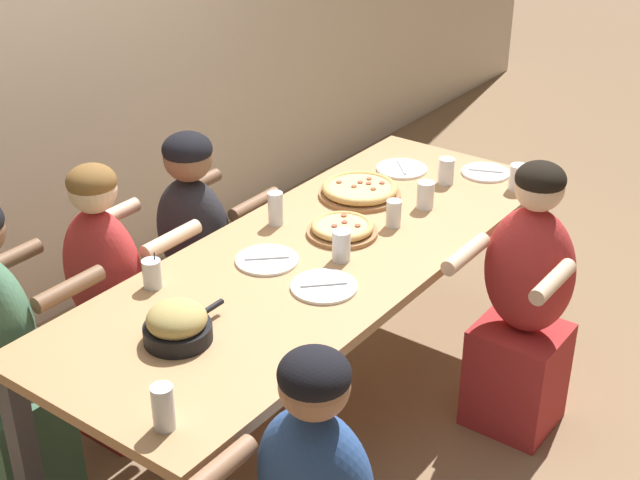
# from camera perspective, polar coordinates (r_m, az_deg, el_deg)

# --- Properties ---
(ground_plane) EXTENTS (18.00, 18.00, 0.00)m
(ground_plane) POSITION_cam_1_polar(r_m,az_deg,el_deg) (3.83, 0.00, -11.24)
(ground_plane) COLOR #896B4C
(ground_plane) RESTS_ON ground
(dining_table) EXTENTS (2.40, 0.87, 0.79)m
(dining_table) POSITION_cam_1_polar(r_m,az_deg,el_deg) (3.42, 0.00, -1.92)
(dining_table) COLOR tan
(dining_table) RESTS_ON ground
(pizza_board_main) EXTENTS (0.35, 0.35, 0.05)m
(pizza_board_main) POSITION_cam_1_polar(r_m,az_deg,el_deg) (3.83, 2.56, 3.21)
(pizza_board_main) COLOR #996B42
(pizza_board_main) RESTS_ON dining_table
(pizza_board_second) EXTENTS (0.28, 0.28, 0.05)m
(pizza_board_second) POSITION_cam_1_polar(r_m,az_deg,el_deg) (3.50, 1.44, 0.74)
(pizza_board_second) COLOR #996B42
(pizza_board_second) RESTS_ON dining_table
(skillet_bowl) EXTENTS (0.32, 0.22, 0.13)m
(skillet_bowl) POSITION_cam_1_polar(r_m,az_deg,el_deg) (2.88, -9.11, -5.36)
(skillet_bowl) COLOR black
(skillet_bowl) RESTS_ON dining_table
(empty_plate_a) EXTENTS (0.24, 0.24, 0.02)m
(empty_plate_a) POSITION_cam_1_polar(r_m,az_deg,el_deg) (3.15, 0.26, -2.99)
(empty_plate_a) COLOR white
(empty_plate_a) RESTS_ON dining_table
(empty_plate_b) EXTENTS (0.24, 0.24, 0.02)m
(empty_plate_b) POSITION_cam_1_polar(r_m,az_deg,el_deg) (3.32, -3.41, -1.28)
(empty_plate_b) COLOR white
(empty_plate_b) RESTS_ON dining_table
(empty_plate_c) EXTENTS (0.22, 0.22, 0.02)m
(empty_plate_c) POSITION_cam_1_polar(r_m,az_deg,el_deg) (4.12, 10.55, 4.27)
(empty_plate_c) COLOR white
(empty_plate_c) RESTS_ON dining_table
(empty_plate_d) EXTENTS (0.23, 0.23, 0.02)m
(empty_plate_d) POSITION_cam_1_polar(r_m,az_deg,el_deg) (4.11, 5.25, 4.56)
(empty_plate_d) COLOR white
(empty_plate_d) RESTS_ON dining_table
(cocktail_glass_blue) EXTENTS (0.07, 0.07, 0.13)m
(cocktail_glass_blue) POSITION_cam_1_polar(r_m,az_deg,el_deg) (3.19, -10.69, -2.22)
(cocktail_glass_blue) COLOR silver
(cocktail_glass_blue) RESTS_ON dining_table
(drinking_glass_a) EXTENTS (0.06, 0.06, 0.14)m
(drinking_glass_a) POSITION_cam_1_polar(r_m,az_deg,el_deg) (2.53, -9.99, -10.64)
(drinking_glass_a) COLOR silver
(drinking_glass_a) RESTS_ON dining_table
(drinking_glass_b) EXTENTS (0.06, 0.06, 0.11)m
(drinking_glass_b) POSITION_cam_1_polar(r_m,az_deg,el_deg) (3.57, 4.73, 1.59)
(drinking_glass_b) COLOR silver
(drinking_glass_b) RESTS_ON dining_table
(drinking_glass_c) EXTENTS (0.08, 0.08, 0.11)m
(drinking_glass_c) POSITION_cam_1_polar(r_m,az_deg,el_deg) (3.97, 12.56, 3.85)
(drinking_glass_c) COLOR silver
(drinking_glass_c) RESTS_ON dining_table
(drinking_glass_d) EXTENTS (0.07, 0.07, 0.12)m
(drinking_glass_d) POSITION_cam_1_polar(r_m,az_deg,el_deg) (3.30, 1.37, -0.47)
(drinking_glass_d) COLOR silver
(drinking_glass_d) RESTS_ON dining_table
(drinking_glass_e) EXTENTS (0.07, 0.07, 0.12)m
(drinking_glass_e) POSITION_cam_1_polar(r_m,az_deg,el_deg) (3.74, 6.76, 2.77)
(drinking_glass_e) COLOR silver
(drinking_glass_e) RESTS_ON dining_table
(drinking_glass_f) EXTENTS (0.07, 0.07, 0.12)m
(drinking_glass_f) POSITION_cam_1_polar(r_m,az_deg,el_deg) (3.98, 8.07, 4.28)
(drinking_glass_f) COLOR silver
(drinking_glass_f) RESTS_ON dining_table
(drinking_glass_g) EXTENTS (0.06, 0.06, 0.14)m
(drinking_glass_g) POSITION_cam_1_polar(r_m,az_deg,el_deg) (3.57, -2.86, 2.02)
(drinking_glass_g) COLOR silver
(drinking_glass_g) RESTS_ON dining_table
(diner_far_center) EXTENTS (0.51, 0.40, 1.13)m
(diner_far_center) POSITION_cam_1_polar(r_m,az_deg,el_deg) (3.88, -7.92, -1.56)
(diner_far_center) COLOR #232328
(diner_far_center) RESTS_ON ground
(diner_near_midright) EXTENTS (0.51, 0.40, 1.17)m
(diner_near_midright) POSITION_cam_1_polar(r_m,az_deg,el_deg) (3.59, 12.90, -4.56)
(diner_near_midright) COLOR #B22D2D
(diner_near_midright) RESTS_ON ground
(diner_far_midleft) EXTENTS (0.51, 0.40, 1.16)m
(diner_far_midleft) POSITION_cam_1_polar(r_m,az_deg,el_deg) (3.60, -13.33, -4.61)
(diner_far_midleft) COLOR #B22D2D
(diner_far_midleft) RESTS_ON ground
(diner_far_left) EXTENTS (0.51, 0.40, 1.20)m
(diner_far_left) POSITION_cam_1_polar(r_m,az_deg,el_deg) (3.35, -19.69, -7.66)
(diner_far_left) COLOR #477556
(diner_far_left) RESTS_ON ground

